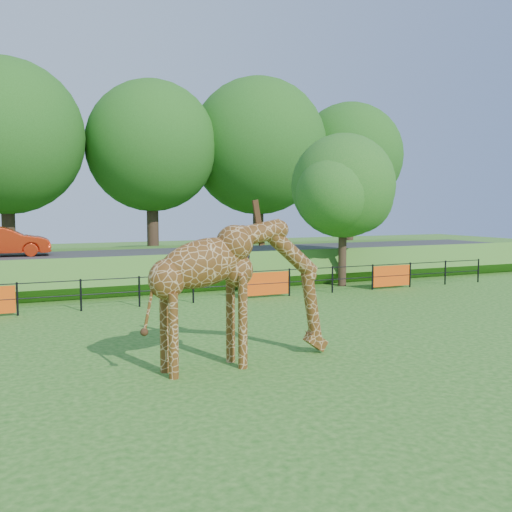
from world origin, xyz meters
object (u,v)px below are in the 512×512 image
object	(u,v)px
giraffe	(242,292)
car_red	(3,242)
visitor	(246,273)
tree_east	(345,190)

from	to	relation	value
giraffe	car_red	size ratio (longest dim) A/B	1.19
car_red	visitor	world-z (taller)	car_red
giraffe	visitor	world-z (taller)	giraffe
car_red	giraffe	bearing A→B (deg)	-159.78
visitor	tree_east	distance (m)	5.92
giraffe	tree_east	distance (m)	13.74
car_red	tree_east	bearing A→B (deg)	-107.41
giraffe	tree_east	size ratio (longest dim) A/B	0.68
car_red	tree_east	xyz separation A→B (m)	(13.93, -5.02, 2.23)
visitor	giraffe	bearing A→B (deg)	57.09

